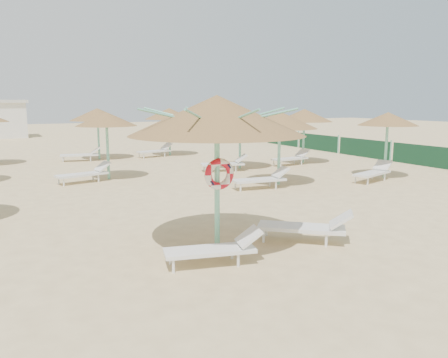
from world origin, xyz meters
name	(u,v)px	position (x,y,z in m)	size (l,w,h in m)	color
ground	(220,243)	(0.00, 0.00, 0.00)	(120.00, 120.00, 0.00)	#DABF85
main_palapa	(217,116)	(-0.21, -0.32, 2.75)	(3.53, 3.53, 3.16)	#72C6A8
lounger_main_a	(216,248)	(-0.62, -1.10, 0.32)	(1.90, 0.94, 0.66)	white
lounger_main_b	(307,226)	(1.75, -0.79, 0.35)	(1.93, 1.76, 0.73)	white
palapa_field	(164,118)	(2.45, 10.46, 2.32)	(18.63, 14.06, 2.73)	#72C6A8
windbreak_fence	(364,148)	(14.00, 9.96, 0.50)	(0.08, 19.84, 1.10)	#17472B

